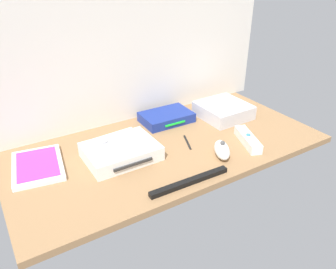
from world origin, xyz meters
The scene contains 11 objects.
ground_plane centered at (0.00, 0.00, -1.00)cm, with size 100.00×48.00×2.00cm, color #936D47.
back_wall centered at (0.00, 24.60, 32.00)cm, with size 110.00×1.20×64.00cm, color silver.
game_console centered at (-15.84, 1.10, 2.20)cm, with size 21.07×16.57×4.40cm.
mini_computer centered at (29.09, 7.59, 2.64)cm, with size 17.19×17.19×5.30cm.
game_case centered at (-38.53, 8.66, 0.76)cm, with size 16.51×20.96×1.56cm.
network_router centered at (8.69, 15.24, 1.70)cm, with size 18.21×12.63×3.40cm.
remote_wand centered at (22.61, -12.41, 1.51)cm, with size 8.64×15.11×3.40cm.
remote_nunchuk centered at (10.72, -13.74, 2.04)cm, with size 8.67×10.88×5.10cm.
remote_classic_pad centered at (-16.55, 2.05, 5.41)cm, with size 14.94×9.02×2.40cm.
sensor_bar centered at (-5.70, -20.32, 0.70)cm, with size 24.00×1.80×1.40cm, color black.
stylus_pen centered at (6.38, -1.75, 0.35)cm, with size 0.70×0.70×9.00cm, color black.
Camera 1 is at (-48.47, -78.71, 54.12)cm, focal length 35.66 mm.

